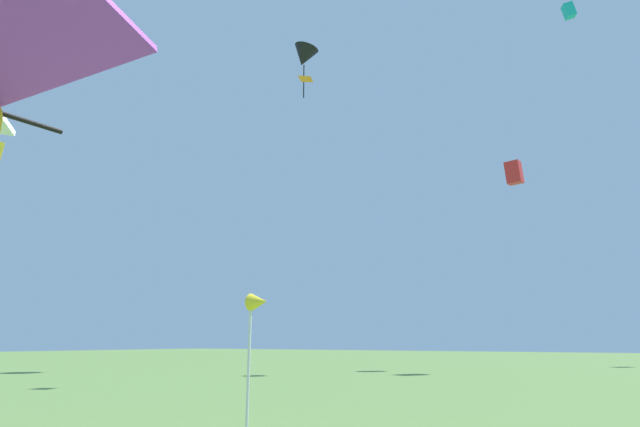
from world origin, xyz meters
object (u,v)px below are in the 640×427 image
Objects in this scene: distant_kite_red_high_right at (514,173)px; distant_kite_orange_mid_right at (306,78)px; distant_kite_teal_high_left at (569,11)px; marker_flag at (257,311)px; distant_kite_black_low_right at (304,57)px.

distant_kite_orange_mid_right is at bearing -119.00° from distant_kite_red_high_right.
marker_flag is at bearing -96.78° from distant_kite_teal_high_left.
distant_kite_orange_mid_right is 0.20× the size of distant_kite_black_low_right.
distant_kite_teal_high_left is at bearing 83.22° from marker_flag.
marker_flag is (9.38, -14.78, -14.58)m from distant_kite_black_low_right.
distant_kite_orange_mid_right is 0.35× the size of marker_flag.
distant_kite_red_high_right is at bearing 61.00° from distant_kite_orange_mid_right.
distant_kite_black_low_right is (-12.34, -10.05, -4.24)m from distant_kite_teal_high_left.
distant_kite_orange_mid_right is (-7.55, -16.92, -10.23)m from distant_kite_teal_high_left.
distant_kite_black_low_right is at bearing -140.83° from distant_kite_teal_high_left.
marker_flag is (4.59, -7.91, -8.59)m from distant_kite_orange_mid_right.
marker_flag is at bearing -57.59° from distant_kite_black_low_right.
distant_kite_black_low_right is at bearing 124.87° from distant_kite_orange_mid_right.
distant_kite_teal_high_left is 0.97× the size of distant_kite_red_high_right.
distant_kite_teal_high_left reaches higher than distant_kite_black_low_right.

